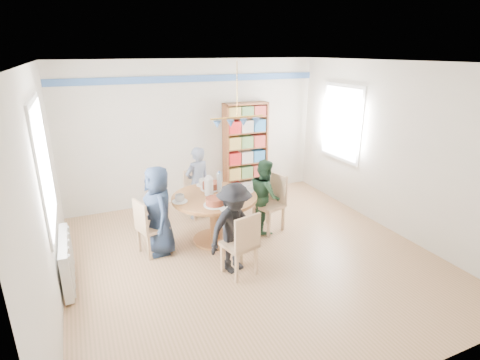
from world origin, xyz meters
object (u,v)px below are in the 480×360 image
chair_right (272,200)px  chair_near (243,242)px  person_near (234,228)px  dining_table (215,208)px  person_right (265,195)px  person_far (198,183)px  chair_left (148,225)px  person_left (159,211)px  radiator (67,261)px  bookshelf (245,151)px  chair_far (196,191)px

chair_right → chair_near: bearing=-133.5°
chair_right → person_near: (-1.05, -0.89, 0.10)m
dining_table → chair_near: chair_near is taller
dining_table → person_right: 0.89m
person_far → chair_left: bearing=24.5°
chair_left → person_near: size_ratio=0.68×
person_left → person_near: bearing=38.6°
radiator → chair_right: size_ratio=1.05×
chair_right → person_left: person_left is taller
bookshelf → radiator: bearing=-149.0°
chair_right → chair_far: 1.43m
person_left → chair_right: bearing=86.4°
chair_left → person_right: (1.92, 0.05, 0.13)m
chair_far → person_right: person_right is taller
chair_far → chair_near: size_ratio=0.93×
chair_right → person_near: bearing=-139.7°
chair_right → bookshelf: bookshelf is taller
person_near → dining_table: bearing=68.0°
chair_left → person_right: 1.92m
bookshelf → chair_near: bearing=-115.3°
bookshelf → chair_left: bearing=-144.0°
radiator → chair_near: bearing=-18.3°
chair_right → person_left: bearing=180.0°
chair_far → person_left: size_ratio=0.63×
bookshelf → dining_table: bearing=-127.5°
person_left → person_right: person_left is taller
chair_right → person_far: (-0.97, 0.93, 0.13)m
chair_far → chair_near: (-0.03, -2.11, 0.03)m
radiator → person_far: (2.14, 1.29, 0.30)m
chair_left → person_right: bearing=1.6°
dining_table → radiator: bearing=-170.1°
person_right → person_far: person_far is taller
dining_table → person_near: size_ratio=1.04×
chair_near → person_near: 0.22m
person_far → bookshelf: bearing=-166.2°
chair_near → chair_right: bearing=46.5°
chair_left → person_far: (1.05, 0.93, 0.18)m
dining_table → person_far: (0.03, 0.93, 0.09)m
dining_table → person_far: person_far is taller
dining_table → chair_near: 1.06m
radiator → chair_near: (2.10, -0.69, 0.14)m
chair_far → person_far: bearing=-90.7°
radiator → dining_table: 2.15m
dining_table → chair_right: (1.00, 0.00, -0.04)m
chair_left → person_left: 0.26m
person_right → bookshelf: bookshelf is taller
chair_near → person_near: size_ratio=0.72×
radiator → chair_far: size_ratio=1.19×
person_left → person_right: size_ratio=1.10×
dining_table → chair_far: bearing=88.5°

